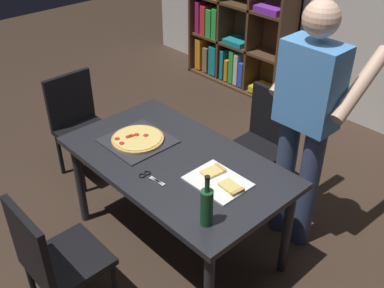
# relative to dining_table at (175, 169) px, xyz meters

# --- Properties ---
(ground_plane) EXTENTS (12.00, 12.00, 0.00)m
(ground_plane) POSITION_rel_dining_table_xyz_m (0.00, 0.00, -0.67)
(ground_plane) COLOR #38281E
(dining_table) EXTENTS (1.53, 0.88, 0.75)m
(dining_table) POSITION_rel_dining_table_xyz_m (0.00, 0.00, 0.00)
(dining_table) COLOR #232328
(dining_table) RESTS_ON ground_plane
(chair_near_camera) EXTENTS (0.42, 0.42, 0.90)m
(chair_near_camera) POSITION_rel_dining_table_xyz_m (-0.00, -0.92, -0.16)
(chair_near_camera) COLOR black
(chair_near_camera) RESTS_ON ground_plane
(chair_far_side) EXTENTS (0.42, 0.42, 0.90)m
(chair_far_side) POSITION_rel_dining_table_xyz_m (0.00, 0.92, -0.16)
(chair_far_side) COLOR black
(chair_far_side) RESTS_ON ground_plane
(chair_left_end) EXTENTS (0.42, 0.42, 0.90)m
(chair_left_end) POSITION_rel_dining_table_xyz_m (-1.25, 0.00, -0.16)
(chair_left_end) COLOR black
(chair_left_end) RESTS_ON ground_plane
(bookshelf) EXTENTS (1.40, 0.35, 1.95)m
(bookshelf) POSITION_rel_dining_table_xyz_m (-1.59, 2.38, 0.24)
(bookshelf) COLOR #513823
(bookshelf) RESTS_ON ground_plane
(person_serving_pizza) EXTENTS (0.55, 0.54, 1.75)m
(person_serving_pizza) POSITION_rel_dining_table_xyz_m (0.49, 0.70, 0.33)
(person_serving_pizza) COLOR #38476B
(person_serving_pizza) RESTS_ON ground_plane
(pepperoni_pizza_on_tray) EXTENTS (0.42, 0.42, 0.04)m
(pepperoni_pizza_on_tray) POSITION_rel_dining_table_xyz_m (-0.33, -0.05, 0.10)
(pepperoni_pizza_on_tray) COLOR #2D2D33
(pepperoni_pizza_on_tray) RESTS_ON dining_table
(pizza_slices_on_towel) EXTENTS (0.36, 0.28, 0.03)m
(pizza_slices_on_towel) POSITION_rel_dining_table_xyz_m (0.37, 0.04, 0.09)
(pizza_slices_on_towel) COLOR white
(pizza_slices_on_towel) RESTS_ON dining_table
(wine_bottle) EXTENTS (0.07, 0.07, 0.32)m
(wine_bottle) POSITION_rel_dining_table_xyz_m (0.57, -0.28, 0.20)
(wine_bottle) COLOR #194723
(wine_bottle) RESTS_ON dining_table
(kitchen_scissors) EXTENTS (0.20, 0.09, 0.01)m
(kitchen_scissors) POSITION_rel_dining_table_xyz_m (0.04, -0.25, 0.09)
(kitchen_scissors) COLOR silver
(kitchen_scissors) RESTS_ON dining_table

